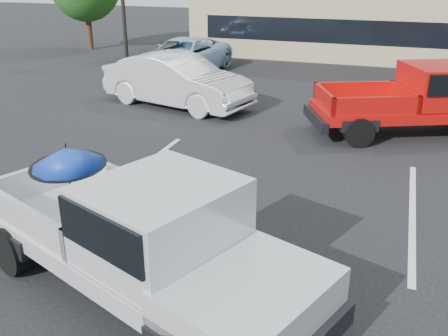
{
  "coord_description": "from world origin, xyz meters",
  "views": [
    {
      "loc": [
        2.44,
        -7.14,
        4.41
      ],
      "look_at": [
        -0.09,
        0.0,
        1.3
      ],
      "focal_mm": 40.0,
      "sensor_mm": 36.0,
      "label": 1
    }
  ],
  "objects": [
    {
      "name": "stripe_left",
      "position": [
        -3.0,
        2.0,
        0.0
      ],
      "size": [
        0.12,
        5.0,
        0.01
      ],
      "primitive_type": "cube",
      "color": "silver",
      "rests_on": "ground"
    },
    {
      "name": "red_pickup",
      "position": [
        3.3,
        7.34,
        1.04
      ],
      "size": [
        6.06,
        4.21,
        1.9
      ],
      "rotation": [
        0.0,
        0.0,
        0.43
      ],
      "color": "black",
      "rests_on": "ground"
    },
    {
      "name": "stripe_right",
      "position": [
        3.0,
        2.0,
        0.0
      ],
      "size": [
        0.12,
        5.0,
        0.01
      ],
      "primitive_type": "cube",
      "color": "silver",
      "rests_on": "ground"
    },
    {
      "name": "blue_suv",
      "position": [
        -6.42,
        12.59,
        0.74
      ],
      "size": [
        3.08,
        5.57,
        1.47
      ],
      "primitive_type": "imported",
      "rotation": [
        0.0,
        0.0,
        -0.12
      ],
      "color": "#96C2E0",
      "rests_on": "ground"
    },
    {
      "name": "ground",
      "position": [
        0.0,
        0.0,
        0.0
      ],
      "size": [
        90.0,
        90.0,
        0.0
      ],
      "primitive_type": "plane",
      "color": "black",
      "rests_on": "ground"
    },
    {
      "name": "silver_sedan",
      "position": [
        -4.45,
        7.66,
        0.85
      ],
      "size": [
        5.44,
        3.02,
        1.7
      ],
      "primitive_type": "imported",
      "rotation": [
        0.0,
        0.0,
        1.32
      ],
      "color": "silver",
      "rests_on": "ground"
    },
    {
      "name": "silver_pickup",
      "position": [
        -0.43,
        -2.0,
        1.05
      ],
      "size": [
        6.01,
        3.89,
        2.06
      ],
      "rotation": [
        0.0,
        0.0,
        -0.37
      ],
      "color": "black",
      "rests_on": "ground"
    }
  ]
}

